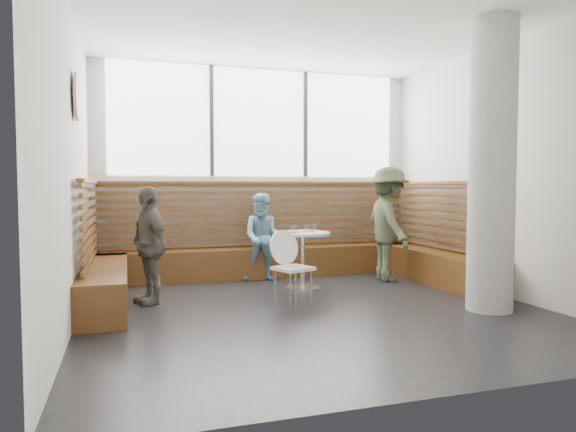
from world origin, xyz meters
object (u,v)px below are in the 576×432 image
object	(u,v)px
cafe_table	(302,248)
adult_man	(389,224)
cafe_chair	(291,261)
child_back	(264,237)
child_left	(149,245)
concrete_column	(492,166)

from	to	relation	value
cafe_table	adult_man	world-z (taller)	adult_man
cafe_chair	adult_man	bearing A→B (deg)	6.70
child_back	child_left	bearing A→B (deg)	-130.91
cafe_table	cafe_chair	world-z (taller)	cafe_chair
cafe_table	adult_man	xyz separation A→B (m)	(1.41, 0.21, 0.29)
child_left	concrete_column	bearing A→B (deg)	46.52
concrete_column	child_back	world-z (taller)	concrete_column
child_back	concrete_column	bearing A→B (deg)	-34.26
cafe_chair	adult_man	distance (m)	2.08
child_back	cafe_chair	bearing A→B (deg)	-74.04
adult_man	child_back	world-z (taller)	adult_man
cafe_table	adult_man	size ratio (longest dim) A/B	0.46
concrete_column	adult_man	size ratio (longest dim) A/B	1.91
concrete_column	child_left	distance (m)	4.01
cafe_chair	cafe_table	bearing A→B (deg)	40.66
concrete_column	cafe_chair	xyz separation A→B (m)	(-1.99, 1.01, -1.10)
concrete_column	child_left	bearing A→B (deg)	157.27
child_back	adult_man	bearing A→B (deg)	1.47
cafe_chair	child_back	size ratio (longest dim) A/B	0.67
adult_man	cafe_table	bearing A→B (deg)	104.31
cafe_table	child_left	size ratio (longest dim) A/B	0.56
cafe_chair	child_left	distance (m)	1.70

